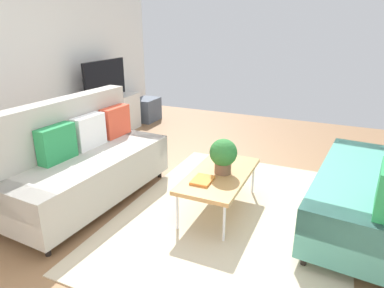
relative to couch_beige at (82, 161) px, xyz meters
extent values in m
plane|color=#936B47|center=(0.43, -1.29, -0.45)|extent=(7.68, 7.68, 0.00)
cube|color=white|center=(0.43, 1.51, 1.00)|extent=(6.40, 0.12, 2.90)
cube|color=beige|center=(0.33, -1.62, -0.45)|extent=(2.90, 2.20, 0.01)
cube|color=#B2ADA3|center=(-0.02, -0.07, -0.13)|extent=(1.94, 0.95, 0.44)
cube|color=#B2ADA3|center=(0.00, 0.25, 0.37)|extent=(1.91, 0.31, 0.56)
cube|color=#B2ADA3|center=(0.83, -0.12, -0.02)|extent=(0.25, 0.85, 0.22)
cube|color=#B2ADA3|center=(-0.87, -0.02, -0.02)|extent=(0.25, 0.85, 0.22)
cylinder|color=black|center=(0.83, -0.46, -0.40)|extent=(0.05, 0.05, 0.10)
cylinder|color=black|center=(-0.90, -0.36, -0.40)|extent=(0.05, 0.05, 0.10)
cylinder|color=black|center=(0.87, 0.22, -0.40)|extent=(0.05, 0.05, 0.10)
cube|color=#D84C33|center=(0.66, 0.03, 0.27)|extent=(0.41, 0.16, 0.36)
cube|color=white|center=(0.21, 0.06, 0.27)|extent=(0.41, 0.16, 0.36)
cube|color=#288C4C|center=(-0.24, 0.08, 0.27)|extent=(0.41, 0.16, 0.36)
cube|color=teal|center=(0.68, -2.77, -0.13)|extent=(1.97, 1.03, 0.44)
cube|color=teal|center=(-0.16, -2.69, -0.02)|extent=(0.28, 0.86, 0.22)
cube|color=teal|center=(1.53, -2.86, -0.02)|extent=(0.28, 0.86, 0.22)
cylinder|color=black|center=(-0.15, -2.35, -0.40)|extent=(0.05, 0.05, 0.10)
cylinder|color=black|center=(1.58, -2.52, -0.40)|extent=(0.05, 0.05, 0.10)
cube|color=#B7844C|center=(0.38, -1.42, -0.05)|extent=(1.10, 0.56, 0.04)
cylinder|color=silver|center=(-0.12, -1.19, -0.26)|extent=(0.02, 0.02, 0.38)
cylinder|color=silver|center=(0.88, -1.19, -0.26)|extent=(0.02, 0.02, 0.38)
cylinder|color=silver|center=(-0.12, -1.65, -0.26)|extent=(0.02, 0.02, 0.38)
cylinder|color=silver|center=(0.88, -1.65, -0.26)|extent=(0.02, 0.02, 0.38)
cube|color=silver|center=(1.93, 1.17, -0.13)|extent=(1.40, 0.44, 0.64)
cube|color=black|center=(1.93, 1.15, 0.21)|extent=(0.36, 0.20, 0.04)
cube|color=black|center=(1.93, 1.15, 0.53)|extent=(1.00, 0.05, 0.60)
cube|color=#4C5666|center=(3.03, 1.07, -0.23)|extent=(0.52, 0.40, 0.44)
cylinder|color=brown|center=(0.41, -1.45, 0.02)|extent=(0.17, 0.17, 0.11)
sphere|color=#2D7233|center=(0.41, -1.45, 0.19)|extent=(0.28, 0.28, 0.28)
cube|color=orange|center=(0.14, -1.34, -0.02)|extent=(0.24, 0.19, 0.03)
cylinder|color=silver|center=(1.35, 1.22, 0.27)|extent=(0.11, 0.11, 0.17)
cylinder|color=#B24C4C|center=(1.52, 1.22, 0.28)|extent=(0.09, 0.09, 0.19)
cylinder|color=silver|center=(1.67, 1.13, 0.27)|extent=(0.04, 0.04, 0.17)
cylinder|color=purple|center=(1.77, 1.13, 0.27)|extent=(0.06, 0.06, 0.17)
cylinder|color=silver|center=(1.88, 1.13, 0.27)|extent=(0.06, 0.06, 0.16)
camera|label=1|loc=(-2.57, -2.45, 1.41)|focal=31.71mm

